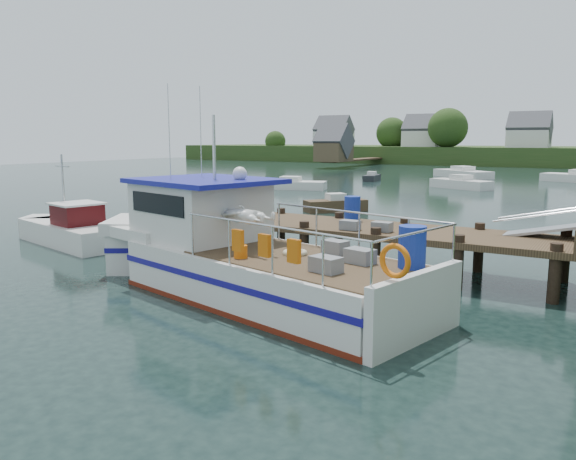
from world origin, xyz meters
The scene contains 10 objects.
ground_plane centered at (0.00, 0.00, 0.00)m, with size 160.00×160.00×0.00m, color black.
far_shore centered at (0.01, 82.37, 2.10)m, with size 140.00×42.55×9.22m.
dock centered at (6.51, 0.01, 2.24)m, with size 16.60×3.00×4.78m.
lobster_boat centered at (-0.84, -4.66, 1.06)m, with size 12.14×5.79×5.86m.
work_boat centered at (-11.04, -2.23, 0.58)m, with size 6.95×3.35×3.64m.
moored_rowboat centered at (-6.25, 12.66, 0.40)m, with size 3.33×3.63×1.07m.
moored_a centered at (-16.02, 23.84, 0.41)m, with size 6.27×3.73×1.09m.
moored_b centered at (-3.78, 31.93, 0.45)m, with size 5.72×4.05×1.21m.
moored_d centered at (-7.20, 46.23, 0.46)m, with size 7.35×6.51×1.25m.
moored_e centered at (-13.89, 36.47, 0.35)m, with size 1.73×3.56×0.94m.
Camera 1 is at (8.39, -17.07, 4.28)m, focal length 35.00 mm.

